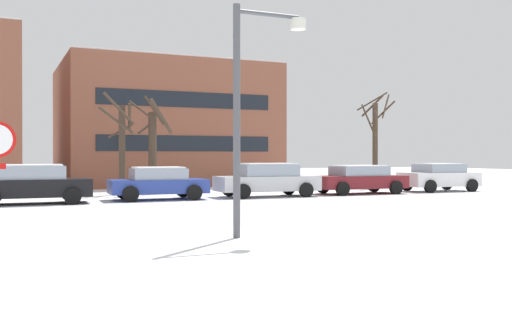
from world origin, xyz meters
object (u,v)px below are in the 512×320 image
Objects in this scene: street_lamp at (251,94)px; parked_car_white at (439,177)px; parked_car_black at (33,184)px; parked_car_maroon at (359,179)px; parked_car_blue at (158,183)px; parked_car_silver at (267,180)px.

street_lamp reaches higher than parked_car_white.
parked_car_black is 0.96× the size of parked_car_maroon.
street_lamp is 15.74m from parked_car_maroon.
parked_car_black reaches higher than parked_car_blue.
street_lamp is 1.29× the size of parked_car_white.
parked_car_blue is at bearing 178.58° from parked_car_maroon.
parked_car_silver reaches higher than parked_car_white.
parked_car_white is (9.72, -0.02, -0.02)m from parked_car_silver.
parked_car_blue is at bearing 178.99° from parked_car_white.
parked_car_black is 4.86m from parked_car_blue.
street_lamp is at bearing -94.36° from parked_car_blue.
parked_car_silver is (5.75, 11.37, -2.44)m from street_lamp.
parked_car_white is (15.47, 11.35, -2.46)m from street_lamp.
parked_car_silver is at bearing -2.80° from parked_car_blue.
parked_car_silver is (4.86, -0.24, 0.06)m from parked_car_blue.
parked_car_silver is (9.72, -0.11, -0.00)m from parked_car_black.
street_lamp is 1.15× the size of parked_car_maroon.
parked_car_black is 1.07× the size of parked_car_blue.
parked_car_blue is 1.00× the size of parked_car_white.
parked_car_silver is at bearing 179.89° from parked_car_white.
street_lamp is 12.39m from parked_car_black.
parked_car_black is at bearing 179.56° from parked_car_maroon.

